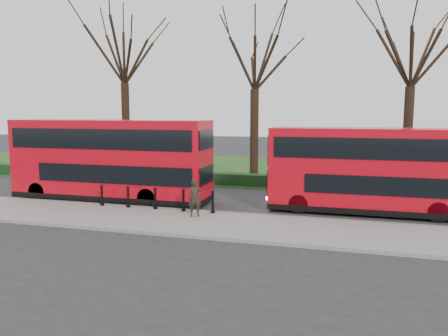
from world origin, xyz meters
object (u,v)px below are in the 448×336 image
(bollard_row, at_px, (155,199))
(bus_rear, at_px, (378,171))
(pedestrian, at_px, (195,198))
(bus_lead, at_px, (110,160))

(bollard_row, distance_m, bus_rear, 10.56)
(bus_rear, height_order, pedestrian, bus_rear)
(bus_lead, bearing_deg, pedestrian, -25.03)
(bus_lead, bearing_deg, bus_rear, 3.24)
(bus_rear, relative_size, pedestrian, 6.06)
(bus_rear, bearing_deg, bus_lead, -176.76)
(bus_lead, height_order, bus_rear, bus_lead)
(bollard_row, relative_size, pedestrian, 3.55)
(bus_lead, xyz_separation_m, pedestrian, (5.78, -2.70, -1.20))
(bus_rear, xyz_separation_m, pedestrian, (-7.82, -3.47, -1.04))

